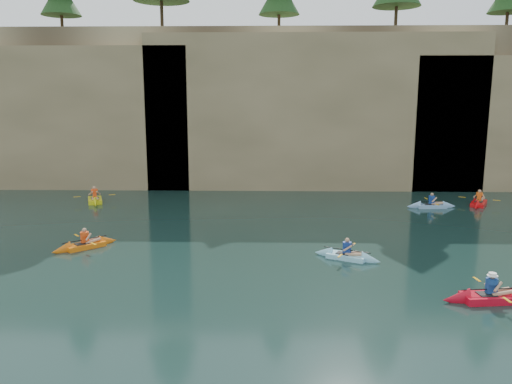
{
  "coord_description": "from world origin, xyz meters",
  "views": [
    {
      "loc": [
        -1.29,
        -13.9,
        6.52
      ],
      "look_at": [
        -1.76,
        4.94,
        3.0
      ],
      "focal_mm": 35.0,
      "sensor_mm": 36.0,
      "label": 1
    }
  ],
  "objects_px": {
    "kayaker_orange": "(85,245)",
    "kayaker_red_far": "(479,203)",
    "kayaker_ltblue_near": "(347,256)",
    "main_kayaker": "(491,297)"
  },
  "relations": [
    {
      "from": "kayaker_ltblue_near",
      "to": "kayaker_red_far",
      "type": "distance_m",
      "value": 14.72
    },
    {
      "from": "kayaker_orange",
      "to": "kayaker_red_far",
      "type": "distance_m",
      "value": 23.36
    },
    {
      "from": "kayaker_orange",
      "to": "kayaker_ltblue_near",
      "type": "distance_m",
      "value": 11.47
    },
    {
      "from": "main_kayaker",
      "to": "kayaker_orange",
      "type": "bearing_deg",
      "value": 153.64
    },
    {
      "from": "kayaker_orange",
      "to": "kayaker_ltblue_near",
      "type": "bearing_deg",
      "value": -49.48
    },
    {
      "from": "kayaker_ltblue_near",
      "to": "kayaker_red_far",
      "type": "bearing_deg",
      "value": 74.21
    },
    {
      "from": "main_kayaker",
      "to": "kayaker_orange",
      "type": "xyz_separation_m",
      "value": [
        -15.42,
        5.58,
        -0.02
      ]
    },
    {
      "from": "kayaker_orange",
      "to": "kayaker_red_far",
      "type": "height_order",
      "value": "kayaker_red_far"
    },
    {
      "from": "kayaker_ltblue_near",
      "to": "kayaker_orange",
      "type": "bearing_deg",
      "value": -159.93
    },
    {
      "from": "kayaker_ltblue_near",
      "to": "main_kayaker",
      "type": "bearing_deg",
      "value": -20.54
    }
  ]
}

